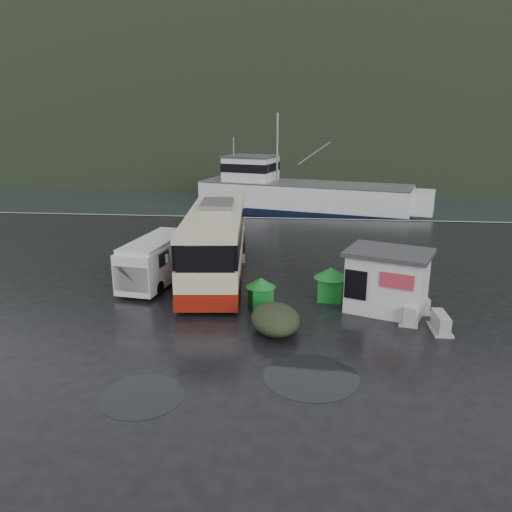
# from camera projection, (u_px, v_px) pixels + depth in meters

# --- Properties ---
(ground) EXTENTS (160.00, 160.00, 0.00)m
(ground) POSITION_uv_depth(u_px,v_px,m) (271.00, 302.00, 23.66)
(ground) COLOR black
(ground) RESTS_ON ground
(harbor_water) EXTENTS (300.00, 180.00, 0.02)m
(harbor_water) POSITION_uv_depth(u_px,v_px,m) (301.00, 149.00, 128.96)
(harbor_water) COLOR black
(harbor_water) RESTS_ON ground
(quay_edge) EXTENTS (160.00, 0.60, 1.50)m
(quay_edge) POSITION_uv_depth(u_px,v_px,m) (287.00, 218.00, 42.80)
(quay_edge) COLOR #999993
(quay_edge) RESTS_ON ground
(headland) EXTENTS (780.00, 540.00, 570.00)m
(headland) POSITION_uv_depth(u_px,v_px,m) (323.00, 132.00, 262.04)
(headland) COLOR black
(headland) RESTS_ON ground
(coach_bus) EXTENTS (4.67, 13.81, 3.84)m
(coach_bus) POSITION_uv_depth(u_px,v_px,m) (217.00, 271.00, 28.46)
(coach_bus) COLOR beige
(coach_bus) RESTS_ON ground
(white_van) EXTENTS (2.86, 6.06, 2.43)m
(white_van) POSITION_uv_depth(u_px,v_px,m) (158.00, 283.00, 26.44)
(white_van) COLOR silver
(white_van) RESTS_ON ground
(waste_bin_left) EXTENTS (1.28, 1.28, 1.39)m
(waste_bin_left) POSITION_uv_depth(u_px,v_px,m) (261.00, 306.00, 23.19)
(waste_bin_left) COLOR #147323
(waste_bin_left) RESTS_ON ground
(waste_bin_right) EXTENTS (1.30, 1.30, 1.62)m
(waste_bin_right) POSITION_uv_depth(u_px,v_px,m) (330.00, 300.00, 24.00)
(waste_bin_right) COLOR #147323
(waste_bin_right) RESTS_ON ground
(dome_tent) EXTENTS (2.49, 3.11, 1.09)m
(dome_tent) POSITION_uv_depth(u_px,v_px,m) (275.00, 331.00, 20.49)
(dome_tent) COLOR #262D1B
(dome_tent) RESTS_ON ground
(ticket_kiosk) EXTENTS (4.35, 3.86, 2.82)m
(ticket_kiosk) POSITION_uv_depth(u_px,v_px,m) (385.00, 310.00, 22.73)
(ticket_kiosk) COLOR silver
(ticket_kiosk) RESTS_ON ground
(jersey_barrier_a) EXTENTS (1.09, 1.68, 0.78)m
(jersey_barrier_a) POSITION_uv_depth(u_px,v_px,m) (409.00, 321.00, 21.51)
(jersey_barrier_a) COLOR #999993
(jersey_barrier_a) RESTS_ON ground
(jersey_barrier_b) EXTENTS (0.86, 1.51, 0.72)m
(jersey_barrier_b) POSITION_uv_depth(u_px,v_px,m) (420.00, 310.00, 22.73)
(jersey_barrier_b) COLOR #999993
(jersey_barrier_b) RESTS_ON ground
(jersey_barrier_c) EXTENTS (0.78, 1.51, 0.75)m
(jersey_barrier_c) POSITION_uv_depth(u_px,v_px,m) (440.00, 331.00, 20.54)
(jersey_barrier_c) COLOR #999993
(jersey_barrier_c) RESTS_ON ground
(fishing_trawler) EXTENTS (25.95, 12.11, 10.15)m
(fishing_trawler) POSITION_uv_depth(u_px,v_px,m) (304.00, 201.00, 51.38)
(fishing_trawler) COLOR silver
(fishing_trawler) RESTS_ON ground
(puddles) EXTENTS (10.03, 13.66, 0.01)m
(puddles) POSITION_uv_depth(u_px,v_px,m) (285.00, 347.00, 19.08)
(puddles) COLOR black
(puddles) RESTS_ON ground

